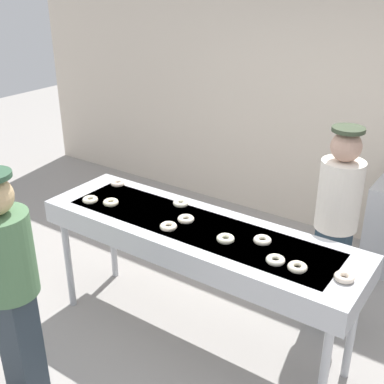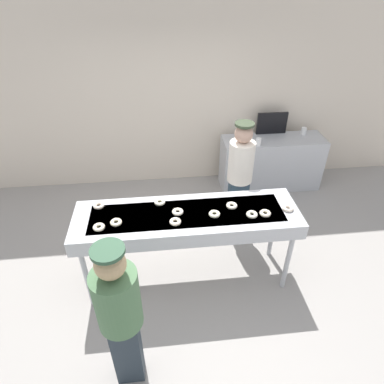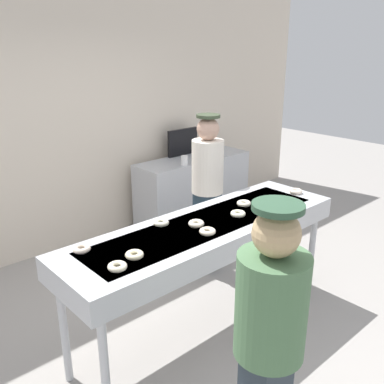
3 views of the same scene
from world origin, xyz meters
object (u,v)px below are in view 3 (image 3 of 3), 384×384
object	(u,v)px
sugar_donut_0	(273,204)
paper_cup_0	(184,160)
worker_baker	(207,187)
sugar_donut_3	(244,203)
prep_counter	(193,189)
sugar_donut_4	(117,267)
sugar_donut_7	(196,224)
paper_cup_1	(215,146)
fryer_conveyor	(207,234)
sugar_donut_6	(283,200)
sugar_donut_10	(161,223)
sugar_donut_9	(238,214)
customer_waiting	(269,334)
sugar_donut_5	(82,249)
sugar_donut_8	(296,191)
sugar_donut_1	(134,255)
menu_display	(183,142)
sugar_donut_2	(207,231)

from	to	relation	value
sugar_donut_0	paper_cup_0	distance (m)	1.90
sugar_donut_0	worker_baker	size ratio (longest dim) A/B	0.07
sugar_donut_3	prep_counter	distance (m)	2.18
sugar_donut_4	prep_counter	xyz separation A→B (m)	(2.46, 2.02, -0.57)
sugar_donut_7	prep_counter	world-z (taller)	sugar_donut_7
sugar_donut_0	worker_baker	xyz separation A→B (m)	(0.08, 0.88, -0.08)
paper_cup_1	sugar_donut_0	bearing A→B (deg)	-123.95
fryer_conveyor	sugar_donut_6	size ratio (longest dim) A/B	20.05
sugar_donut_0	sugar_donut_4	world-z (taller)	same
sugar_donut_10	sugar_donut_0	bearing A→B (deg)	-18.63
sugar_donut_9	customer_waiting	size ratio (longest dim) A/B	0.07
sugar_donut_5	sugar_donut_7	world-z (taller)	same
sugar_donut_5	customer_waiting	distance (m)	1.35
sugar_donut_4	sugar_donut_8	xyz separation A→B (m)	(1.98, 0.09, 0.00)
sugar_donut_0	sugar_donut_1	world-z (taller)	same
sugar_donut_4	sugar_donut_7	distance (m)	0.81
sugar_donut_4	sugar_donut_10	size ratio (longest dim) A/B	1.00
sugar_donut_7	menu_display	bearing A→B (deg)	51.15
sugar_donut_2	sugar_donut_5	bearing A→B (deg)	155.86
fryer_conveyor	sugar_donut_5	bearing A→B (deg)	167.19
sugar_donut_6	sugar_donut_9	world-z (taller)	same
customer_waiting	prep_counter	size ratio (longest dim) A/B	0.99
sugar_donut_2	prep_counter	distance (m)	2.70
sugar_donut_1	customer_waiting	distance (m)	1.02
customer_waiting	sugar_donut_3	bearing A→B (deg)	32.65
sugar_donut_3	sugar_donut_9	world-z (taller)	same
sugar_donut_0	sugar_donut_6	size ratio (longest dim) A/B	1.00
sugar_donut_0	sugar_donut_5	bearing A→B (deg)	168.37
sugar_donut_4	paper_cup_1	world-z (taller)	sugar_donut_4
worker_baker	paper_cup_0	size ratio (longest dim) A/B	14.36
sugar_donut_2	sugar_donut_1	bearing A→B (deg)	174.70
fryer_conveyor	customer_waiting	size ratio (longest dim) A/B	1.49
sugar_donut_1	sugar_donut_6	bearing A→B (deg)	-0.83
sugar_donut_7	sugar_donut_8	size ratio (longest dim) A/B	1.00
sugar_donut_9	menu_display	size ratio (longest dim) A/B	0.25
sugar_donut_7	sugar_donut_6	bearing A→B (deg)	-7.83
sugar_donut_3	paper_cup_0	bearing A→B (deg)	65.00
fryer_conveyor	sugar_donut_7	bearing A→B (deg)	173.49
paper_cup_1	worker_baker	bearing A→B (deg)	-137.54
sugar_donut_9	paper_cup_0	world-z (taller)	sugar_donut_9
paper_cup_0	sugar_donut_4	bearing A→B (deg)	-139.51
sugar_donut_1	sugar_donut_3	world-z (taller)	same
sugar_donut_0	sugar_donut_9	world-z (taller)	same
sugar_donut_2	worker_baker	distance (m)	1.27
sugar_donut_3	sugar_donut_2	bearing A→B (deg)	-162.12
sugar_donut_3	sugar_donut_0	bearing A→B (deg)	-43.99
sugar_donut_6	customer_waiting	bearing A→B (deg)	-145.69
sugar_donut_1	sugar_donut_9	distance (m)	1.01
sugar_donut_0	sugar_donut_5	xyz separation A→B (m)	(-1.61, 0.33, 0.00)
sugar_donut_2	sugar_donut_4	xyz separation A→B (m)	(-0.76, -0.00, 0.00)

